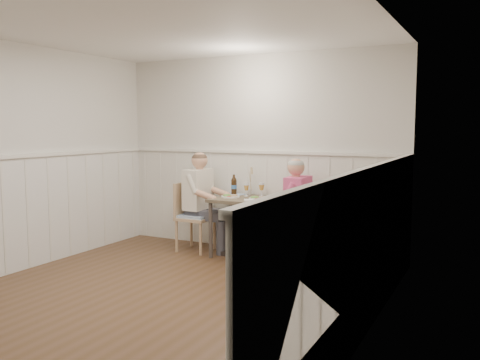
{
  "coord_description": "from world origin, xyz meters",
  "views": [
    {
      "loc": [
        2.88,
        -3.9,
        1.65
      ],
      "look_at": [
        0.05,
        1.64,
        1.0
      ],
      "focal_mm": 38.0,
      "sensor_mm": 36.0,
      "label": 1
    }
  ],
  "objects_px": {
    "grass_vase": "(250,182)",
    "diner_cream": "(201,209)",
    "beer_bottle": "(234,186)",
    "chair_right": "(306,228)",
    "chair_left": "(192,214)",
    "man_in_pink": "(294,218)",
    "dining_table": "(247,206)"
  },
  "relations": [
    {
      "from": "grass_vase",
      "to": "diner_cream",
      "type": "bearing_deg",
      "value": -153.39
    },
    {
      "from": "diner_cream",
      "to": "beer_bottle",
      "type": "distance_m",
      "value": 0.54
    },
    {
      "from": "chair_right",
      "to": "beer_bottle",
      "type": "distance_m",
      "value": 1.2
    },
    {
      "from": "chair_left",
      "to": "diner_cream",
      "type": "relative_size",
      "value": 0.68
    },
    {
      "from": "chair_right",
      "to": "diner_cream",
      "type": "distance_m",
      "value": 1.48
    },
    {
      "from": "chair_right",
      "to": "grass_vase",
      "type": "height_order",
      "value": "grass_vase"
    },
    {
      "from": "chair_left",
      "to": "grass_vase",
      "type": "relative_size",
      "value": 2.32
    },
    {
      "from": "chair_right",
      "to": "chair_left",
      "type": "bearing_deg",
      "value": -177.31
    },
    {
      "from": "chair_left",
      "to": "beer_bottle",
      "type": "height_order",
      "value": "beer_bottle"
    },
    {
      "from": "chair_right",
      "to": "grass_vase",
      "type": "bearing_deg",
      "value": 162.75
    },
    {
      "from": "chair_right",
      "to": "man_in_pink",
      "type": "relative_size",
      "value": 0.62
    },
    {
      "from": "dining_table",
      "to": "diner_cream",
      "type": "distance_m",
      "value": 0.69
    },
    {
      "from": "dining_table",
      "to": "beer_bottle",
      "type": "xyz_separation_m",
      "value": [
        -0.31,
        0.23,
        0.23
      ]
    },
    {
      "from": "dining_table",
      "to": "grass_vase",
      "type": "relative_size",
      "value": 2.11
    },
    {
      "from": "beer_bottle",
      "to": "dining_table",
      "type": "bearing_deg",
      "value": -36.47
    },
    {
      "from": "chair_left",
      "to": "grass_vase",
      "type": "xyz_separation_m",
      "value": [
        0.69,
        0.35,
        0.43
      ]
    },
    {
      "from": "dining_table",
      "to": "chair_left",
      "type": "distance_m",
      "value": 0.81
    },
    {
      "from": "diner_cream",
      "to": "beer_bottle",
      "type": "bearing_deg",
      "value": 32.68
    },
    {
      "from": "chair_right",
      "to": "man_in_pink",
      "type": "height_order",
      "value": "man_in_pink"
    },
    {
      "from": "man_in_pink",
      "to": "dining_table",
      "type": "bearing_deg",
      "value": 179.05
    },
    {
      "from": "chair_right",
      "to": "diner_cream",
      "type": "height_order",
      "value": "diner_cream"
    },
    {
      "from": "chair_right",
      "to": "beer_bottle",
      "type": "height_order",
      "value": "beer_bottle"
    },
    {
      "from": "beer_bottle",
      "to": "grass_vase",
      "type": "relative_size",
      "value": 0.68
    },
    {
      "from": "man_in_pink",
      "to": "diner_cream",
      "type": "xyz_separation_m",
      "value": [
        -1.33,
        -0.0,
        0.02
      ]
    },
    {
      "from": "chair_right",
      "to": "beer_bottle",
      "type": "xyz_separation_m",
      "value": [
        -1.1,
        0.22,
        0.43
      ]
    },
    {
      "from": "chair_left",
      "to": "man_in_pink",
      "type": "bearing_deg",
      "value": 2.29
    },
    {
      "from": "chair_left",
      "to": "man_in_pink",
      "type": "distance_m",
      "value": 1.44
    },
    {
      "from": "dining_table",
      "to": "chair_left",
      "type": "xyz_separation_m",
      "value": [
        -0.79,
        -0.07,
        -0.15
      ]
    },
    {
      "from": "dining_table",
      "to": "man_in_pink",
      "type": "xyz_separation_m",
      "value": [
        0.65,
        -0.01,
        -0.1
      ]
    },
    {
      "from": "chair_left",
      "to": "diner_cream",
      "type": "xyz_separation_m",
      "value": [
        0.1,
        0.06,
        0.07
      ]
    },
    {
      "from": "chair_left",
      "to": "beer_bottle",
      "type": "relative_size",
      "value": 3.39
    },
    {
      "from": "man_in_pink",
      "to": "chair_right",
      "type": "bearing_deg",
      "value": 6.88
    }
  ]
}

